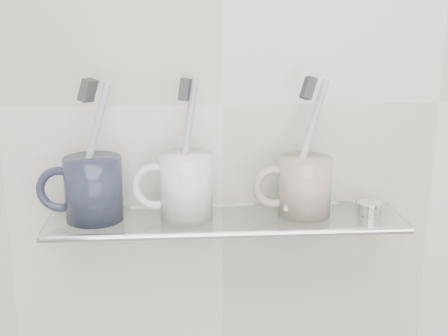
{
  "coord_description": "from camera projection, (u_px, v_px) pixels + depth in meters",
  "views": [
    {
      "loc": [
        -0.06,
        0.21,
        1.4
      ],
      "look_at": [
        -0.0,
        1.04,
        1.17
      ],
      "focal_mm": 50.0,
      "sensor_mm": 36.0,
      "label": 1
    }
  ],
  "objects": [
    {
      "name": "bristles_right",
      "position": [
        308.0,
        88.0,
        0.84
      ],
      "size": [
        0.02,
        0.03,
        0.04
      ],
      "primitive_type": "cube",
      "rotation": [
        -0.2,
        0.33,
        0.04
      ],
      "color": "#323536",
      "rests_on": "toothbrush_right"
    },
    {
      "name": "bristles_center",
      "position": [
        185.0,
        89.0,
        0.83
      ],
      "size": [
        0.02,
        0.03,
        0.03
      ],
      "primitive_type": "cube",
      "rotation": [
        -0.11,
        0.13,
        -0.19
      ],
      "color": "#323536",
      "rests_on": "toothbrush_center"
    },
    {
      "name": "bracket_right",
      "position": [
        362.0,
        213.0,
        0.94
      ],
      "size": [
        0.02,
        0.03,
        0.02
      ],
      "primitive_type": "cylinder",
      "rotation": [
        1.57,
        0.0,
        0.0
      ],
      "color": "silver",
      "rests_on": "wall_back"
    },
    {
      "name": "mug_right",
      "position": [
        305.0,
        186.0,
        0.88
      ],
      "size": [
        0.08,
        0.08,
        0.08
      ],
      "primitive_type": "cylinder",
      "rotation": [
        0.0,
        0.0,
        0.02
      ],
      "color": "silver",
      "rests_on": "shelf_glass"
    },
    {
      "name": "wall_back",
      "position": [
        223.0,
        105.0,
        0.9
      ],
      "size": [
        2.5,
        0.0,
        2.5
      ],
      "primitive_type": "plane",
      "rotation": [
        1.57,
        0.0,
        0.0
      ],
      "color": "beige",
      "rests_on": "ground"
    },
    {
      "name": "mug_right_handle",
      "position": [
        275.0,
        187.0,
        0.88
      ],
      "size": [
        0.06,
        0.01,
        0.06
      ],
      "primitive_type": "torus",
      "rotation": [
        1.57,
        0.0,
        0.0
      ],
      "color": "silver",
      "rests_on": "mug_right"
    },
    {
      "name": "toothbrush_right",
      "position": [
        306.0,
        146.0,
        0.86
      ],
      "size": [
        0.07,
        0.05,
        0.18
      ],
      "primitive_type": "cylinder",
      "rotation": [
        -0.2,
        0.33,
        0.04
      ],
      "color": "#BBB1AE",
      "rests_on": "mug_right"
    },
    {
      "name": "mug_center_handle",
      "position": [
        155.0,
        187.0,
        0.86
      ],
      "size": [
        0.07,
        0.01,
        0.07
      ],
      "primitive_type": "torus",
      "rotation": [
        1.57,
        0.0,
        0.0
      ],
      "color": "white",
      "rests_on": "mug_center"
    },
    {
      "name": "toothbrush_center",
      "position": [
        186.0,
        148.0,
        0.85
      ],
      "size": [
        0.04,
        0.03,
        0.19
      ],
      "primitive_type": "cylinder",
      "rotation": [
        -0.11,
        0.13,
        -0.19
      ],
      "color": "#9099A8",
      "rests_on": "mug_center"
    },
    {
      "name": "shelf_rail",
      "position": [
        229.0,
        235.0,
        0.83
      ],
      "size": [
        0.5,
        0.01,
        0.01
      ],
      "primitive_type": "cylinder",
      "rotation": [
        0.0,
        1.57,
        0.0
      ],
      "color": "silver",
      "rests_on": "shelf_glass"
    },
    {
      "name": "bracket_left",
      "position": [
        81.0,
        219.0,
        0.91
      ],
      "size": [
        0.02,
        0.03,
        0.02
      ],
      "primitive_type": "cylinder",
      "rotation": [
        1.57,
        0.0,
        0.0
      ],
      "color": "silver",
      "rests_on": "wall_back"
    },
    {
      "name": "toothbrush_left",
      "position": [
        91.0,
        149.0,
        0.84
      ],
      "size": [
        0.07,
        0.03,
        0.18
      ],
      "primitive_type": "cylinder",
      "rotation": [
        -0.07,
        0.3,
        -0.5
      ],
      "color": "#AAB3BD",
      "rests_on": "mug_left"
    },
    {
      "name": "mug_center",
      "position": [
        186.0,
        186.0,
        0.87
      ],
      "size": [
        0.08,
        0.08,
        0.09
      ],
      "primitive_type": "cylinder",
      "rotation": [
        0.0,
        0.0,
        0.09
      ],
      "color": "white",
      "rests_on": "shelf_glass"
    },
    {
      "name": "shelf_glass",
      "position": [
        226.0,
        220.0,
        0.88
      ],
      "size": [
        0.5,
        0.12,
        0.01
      ],
      "primitive_type": "cube",
      "color": "silver",
      "rests_on": "wall_back"
    },
    {
      "name": "bristles_left",
      "position": [
        88.0,
        90.0,
        0.82
      ],
      "size": [
        0.03,
        0.03,
        0.03
      ],
      "primitive_type": "cube",
      "rotation": [
        -0.07,
        0.3,
        -0.5
      ],
      "color": "#323536",
      "rests_on": "toothbrush_left"
    },
    {
      "name": "chrome_cap",
      "position": [
        370.0,
        208.0,
        0.9
      ],
      "size": [
        0.04,
        0.04,
        0.02
      ],
      "primitive_type": "cylinder",
      "color": "silver",
      "rests_on": "shelf_glass"
    },
    {
      "name": "mug_left_handle",
      "position": [
        60.0,
        189.0,
        0.86
      ],
      "size": [
        0.07,
        0.01,
        0.07
      ],
      "primitive_type": "torus",
      "rotation": [
        1.57,
        0.0,
        0.0
      ],
      "color": "#1E243A",
      "rests_on": "mug_left"
    },
    {
      "name": "mug_left",
      "position": [
        94.0,
        189.0,
        0.86
      ],
      "size": [
        0.11,
        0.11,
        0.09
      ],
      "primitive_type": "cylinder",
      "rotation": [
        0.0,
        0.0,
        -0.42
      ],
      "color": "#1E243A",
      "rests_on": "shelf_glass"
    }
  ]
}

